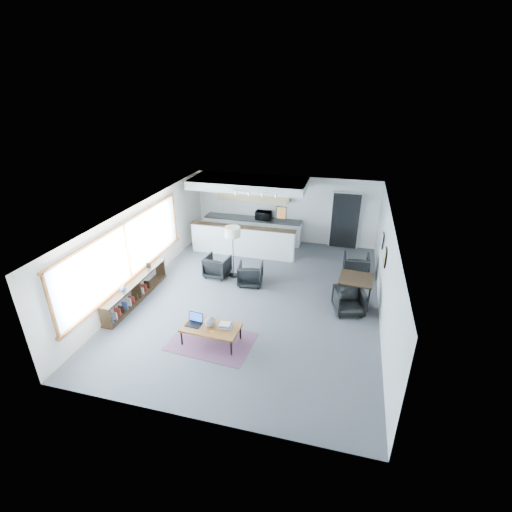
% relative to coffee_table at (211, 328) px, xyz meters
% --- Properties ---
extents(room, '(7.02, 9.02, 2.62)m').
position_rel_coffee_table_xyz_m(room, '(0.51, 2.26, 0.88)').
color(room, '#4D4D50').
rests_on(room, ground).
extents(window, '(0.10, 5.95, 1.66)m').
position_rel_coffee_table_xyz_m(window, '(-2.95, 1.36, 1.04)').
color(window, '#8CBFFF').
rests_on(window, room).
extents(console, '(0.35, 3.00, 0.80)m').
position_rel_coffee_table_xyz_m(console, '(-2.79, 1.21, -0.09)').
color(console, black).
rests_on(console, floor).
extents(kitchenette, '(4.20, 1.96, 2.60)m').
position_rel_coffee_table_xyz_m(kitchenette, '(-0.69, 5.97, 0.96)').
color(kitchenette, white).
rests_on(kitchenette, floor).
extents(doorway, '(1.10, 0.12, 2.15)m').
position_rel_coffee_table_xyz_m(doorway, '(2.81, 6.68, 0.66)').
color(doorway, black).
rests_on(doorway, room).
extents(track_light, '(1.60, 0.07, 0.15)m').
position_rel_coffee_table_xyz_m(track_light, '(-0.08, 4.46, 2.11)').
color(track_light, silver).
rests_on(track_light, room).
extents(wall_art_lower, '(0.03, 0.38, 0.48)m').
position_rel_coffee_table_xyz_m(wall_art_lower, '(3.98, 2.66, 1.13)').
color(wall_art_lower, black).
rests_on(wall_art_lower, room).
extents(wall_art_upper, '(0.03, 0.34, 0.44)m').
position_rel_coffee_table_xyz_m(wall_art_upper, '(3.98, 3.96, 1.08)').
color(wall_art_upper, black).
rests_on(wall_art_upper, room).
extents(kilim_rug, '(2.09, 1.50, 0.01)m').
position_rel_coffee_table_xyz_m(kilim_rug, '(0.00, -0.00, -0.41)').
color(kilim_rug, '#542E41').
rests_on(kilim_rug, floor).
extents(coffee_table, '(1.41, 0.81, 0.45)m').
position_rel_coffee_table_xyz_m(coffee_table, '(0.00, 0.00, 0.00)').
color(coffee_table, brown).
rests_on(coffee_table, floor).
extents(laptop, '(0.39, 0.33, 0.26)m').
position_rel_coffee_table_xyz_m(laptop, '(-0.42, 0.03, 0.11)').
color(laptop, black).
rests_on(laptop, coffee_table).
extents(ceramic_pot, '(0.26, 0.26, 0.26)m').
position_rel_coffee_table_xyz_m(ceramic_pot, '(-0.02, 0.01, 0.17)').
color(ceramic_pot, gray).
rests_on(ceramic_pot, coffee_table).
extents(book_stack, '(0.34, 0.28, 0.10)m').
position_rel_coffee_table_xyz_m(book_stack, '(0.34, 0.09, 0.08)').
color(book_stack, silver).
rests_on(book_stack, coffee_table).
extents(coaster, '(0.11, 0.11, 0.01)m').
position_rel_coffee_table_xyz_m(coaster, '(0.10, -0.17, 0.04)').
color(coaster, '#E5590C').
rests_on(coaster, coffee_table).
extents(armchair_left, '(0.80, 0.75, 0.76)m').
position_rel_coffee_table_xyz_m(armchair_left, '(-1.03, 3.25, -0.04)').
color(armchair_left, black).
rests_on(armchair_left, floor).
extents(armchair_right, '(0.82, 0.78, 0.76)m').
position_rel_coffee_table_xyz_m(armchair_right, '(0.16, 3.01, -0.04)').
color(armchair_right, black).
rests_on(armchair_right, floor).
extents(floor_lamp, '(0.63, 0.63, 1.70)m').
position_rel_coffee_table_xyz_m(floor_lamp, '(-0.52, 3.38, 1.06)').
color(floor_lamp, black).
rests_on(floor_lamp, floor).
extents(dining_table, '(0.99, 0.99, 0.78)m').
position_rel_coffee_table_xyz_m(dining_table, '(3.32, 2.76, 0.29)').
color(dining_table, black).
rests_on(dining_table, floor).
extents(dining_chair_near, '(0.80, 0.77, 0.67)m').
position_rel_coffee_table_xyz_m(dining_chair_near, '(3.18, 2.16, -0.08)').
color(dining_chair_near, black).
rests_on(dining_chair_near, floor).
extents(dining_chair_far, '(0.71, 0.67, 0.69)m').
position_rel_coffee_table_xyz_m(dining_chair_far, '(3.32, 4.38, -0.07)').
color(dining_chair_far, black).
rests_on(dining_chair_far, floor).
extents(microwave, '(0.59, 0.34, 0.40)m').
position_rel_coffee_table_xyz_m(microwave, '(-0.27, 6.41, 0.71)').
color(microwave, black).
rests_on(microwave, kitchenette).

